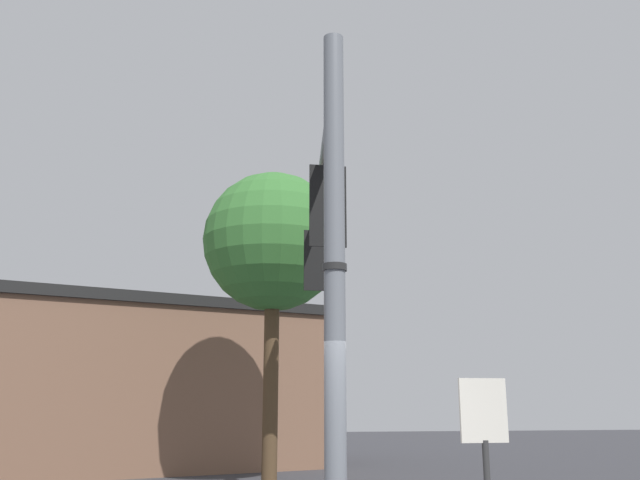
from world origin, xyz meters
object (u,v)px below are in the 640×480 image
traffic_light_mid_inner (316,262)px  historical_marker (485,440)px  street_name_sign (333,273)px  traffic_light_nearest_pole (325,209)px

traffic_light_mid_inner → historical_marker: size_ratio=0.62×
traffic_light_mid_inner → street_name_sign: (-0.75, -5.35, -1.27)m
traffic_light_nearest_pole → street_name_sign: bearing=-97.9°
traffic_light_mid_inner → historical_marker: (1.15, -5.16, -3.20)m
traffic_light_nearest_pole → street_name_sign: (-0.22, -1.60, -1.27)m
traffic_light_nearest_pole → traffic_light_mid_inner: same height
historical_marker → traffic_light_mid_inner: bearing=102.5°
traffic_light_nearest_pole → street_name_sign: traffic_light_nearest_pole is taller
historical_marker → street_name_sign: bearing=-174.2°
street_name_sign → historical_marker: street_name_sign is taller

